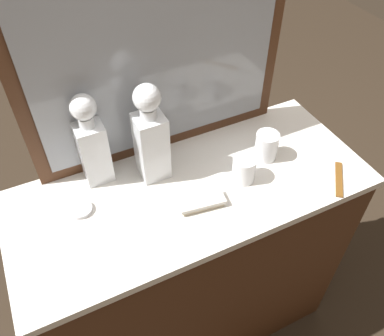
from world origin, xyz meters
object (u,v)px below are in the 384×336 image
crystal_decanter_center (93,147)px  porcelain_dish (81,209)px  crystal_tumbler_left (244,170)px  silver_brush_center (201,202)px  tortoiseshell_comb (339,179)px  crystal_decanter_front (151,141)px  crystal_tumbler_far_left (266,147)px

crystal_decanter_center → porcelain_dish: 0.18m
crystal_tumbler_left → porcelain_dish: (-0.47, 0.09, -0.03)m
crystal_decanter_center → silver_brush_center: crystal_decanter_center is taller
crystal_tumbler_left → tortoiseshell_comb: crystal_tumbler_left is taller
crystal_decanter_center → crystal_decanter_front: (0.16, -0.06, 0.01)m
crystal_tumbler_far_left → tortoiseshell_comb: 0.24m
porcelain_dish → tortoiseshell_comb: bearing=-17.0°
crystal_decanter_center → silver_brush_center: (0.23, -0.24, -0.11)m
crystal_decanter_center → crystal_decanter_front: crystal_decanter_front is taller
porcelain_dish → crystal_tumbler_left: bearing=-11.0°
crystal_decanter_front → crystal_tumbler_left: bearing=-31.3°
crystal_tumbler_left → tortoiseshell_comb: 0.29m
crystal_tumbler_far_left → porcelain_dish: 0.59m
crystal_decanter_center → crystal_tumbler_left: 0.44m
tortoiseshell_comb → crystal_decanter_center: bearing=152.7°
crystal_decanter_center → tortoiseshell_comb: 0.73m
crystal_decanter_front → porcelain_dish: 0.27m
porcelain_dish → crystal_tumbler_far_left: bearing=-3.8°
crystal_decanter_front → porcelain_dish: (-0.24, -0.05, -0.12)m
silver_brush_center → porcelain_dish: size_ratio=2.12×
crystal_tumbler_far_left → silver_brush_center: bearing=-161.8°
crystal_tumbler_far_left → silver_brush_center: size_ratio=0.65×
crystal_decanter_center → tortoiseshell_comb: size_ratio=2.36×
crystal_decanter_front → porcelain_dish: size_ratio=4.79×
crystal_tumbler_far_left → crystal_tumbler_left: crystal_tumbler_far_left is taller
porcelain_dish → tortoiseshell_comb: (0.73, -0.22, -0.00)m
crystal_tumbler_far_left → crystal_tumbler_left: size_ratio=1.12×
silver_brush_center → crystal_tumbler_far_left: bearing=18.2°
crystal_decanter_center → porcelain_dish: size_ratio=4.47×
crystal_decanter_center → porcelain_dish: (-0.09, -0.11, -0.11)m
crystal_decanter_center → crystal_decanter_front: size_ratio=0.93×
crystal_tumbler_far_left → crystal_decanter_center: bearing=163.5°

